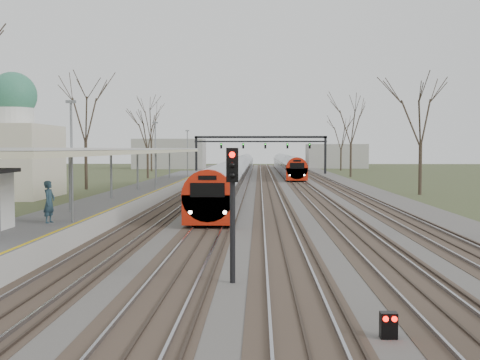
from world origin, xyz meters
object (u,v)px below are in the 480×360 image
object	(u,v)px
passenger	(49,202)
signal_post	(232,195)
train_far	(286,164)
train_near	(239,170)

from	to	relation	value
passenger	signal_post	bearing A→B (deg)	-123.23
train_far	train_near	bearing A→B (deg)	-104.73
train_far	signal_post	bearing A→B (deg)	-93.61
train_near	signal_post	size ratio (longest dim) A/B	22.00
train_far	passenger	xyz separation A→B (m)	(-13.08, -76.51, 0.40)
signal_post	train_far	bearing A→B (deg)	86.39
signal_post	passenger	bearing A→B (deg)	139.26
train_near	train_far	size ratio (longest dim) A/B	1.50
train_near	signal_post	bearing A→B (deg)	-88.23
train_far	passenger	world-z (taller)	train_far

